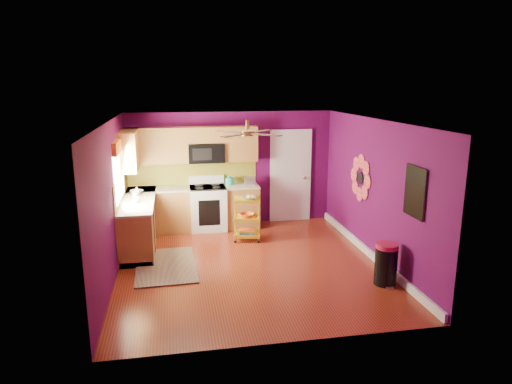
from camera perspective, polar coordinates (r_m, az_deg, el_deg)
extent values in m
plane|color=maroon|center=(8.09, -0.77, -9.08)|extent=(5.00, 5.00, 0.00)
cube|color=#510945|center=(10.11, -3.15, 2.91)|extent=(4.50, 0.04, 2.50)
cube|color=#510945|center=(5.35, 3.67, -6.83)|extent=(4.50, 0.04, 2.50)
cube|color=#510945|center=(7.66, -17.64, -1.16)|extent=(0.04, 5.00, 2.50)
cube|color=#510945|center=(8.35, 14.60, 0.23)|extent=(0.04, 5.00, 2.50)
cube|color=silver|center=(7.49, -0.83, 8.86)|extent=(4.50, 5.00, 0.04)
cube|color=white|center=(8.68, 13.96, -7.38)|extent=(0.05, 4.90, 0.14)
cube|color=brown|center=(9.14, -14.40, -3.83)|extent=(0.60, 2.30, 0.90)
cube|color=brown|center=(9.93, -7.74, -2.12)|extent=(2.80, 0.60, 0.90)
cube|color=beige|center=(9.01, -14.57, -0.97)|extent=(0.63, 2.30, 0.04)
cube|color=beige|center=(9.82, -7.83, 0.52)|extent=(2.80, 0.63, 0.04)
cube|color=black|center=(9.26, -14.25, -6.19)|extent=(0.54, 2.30, 0.10)
cube|color=black|center=(10.05, -7.67, -4.32)|extent=(2.80, 0.54, 0.10)
cube|color=white|center=(9.92, -6.00, -2.04)|extent=(0.76, 0.66, 0.92)
cube|color=black|center=(9.80, -6.07, 0.58)|extent=(0.76, 0.62, 0.03)
cube|color=white|center=(10.05, -6.21, 1.57)|extent=(0.76, 0.06, 0.18)
cube|color=black|center=(9.61, -5.85, -2.61)|extent=(0.45, 0.02, 0.55)
cube|color=brown|center=(9.79, -12.38, 5.68)|extent=(1.32, 0.33, 0.75)
cube|color=brown|center=(9.89, -1.97, 6.06)|extent=(0.72, 0.33, 0.75)
cube|color=brown|center=(9.78, -6.31, 7.11)|extent=(0.76, 0.33, 0.34)
cube|color=brown|center=(9.34, -15.52, 5.14)|extent=(0.33, 1.30, 0.75)
cube|color=black|center=(9.80, -6.23, 4.88)|extent=(0.76, 0.38, 0.40)
cube|color=olive|center=(10.05, -7.96, 2.41)|extent=(2.80, 0.01, 0.51)
cube|color=olive|center=(8.98, -16.52, 0.65)|extent=(0.01, 2.30, 0.51)
cube|color=white|center=(8.62, -16.81, 2.52)|extent=(0.03, 1.20, 1.00)
cube|color=#E75C14|center=(8.54, -16.82, 5.62)|extent=(0.08, 1.35, 0.22)
cube|color=white|center=(10.38, 4.30, 1.91)|extent=(0.85, 0.04, 2.05)
cube|color=white|center=(10.36, 4.33, 1.89)|extent=(0.95, 0.02, 2.15)
sphere|color=#BF8C3F|center=(10.42, 6.08, 1.77)|extent=(0.07, 0.07, 0.07)
cylinder|color=black|center=(8.86, 12.92, 1.73)|extent=(0.01, 0.24, 0.24)
cube|color=teal|center=(7.07, 19.31, 0.01)|extent=(0.03, 0.52, 0.72)
cube|color=black|center=(7.06, 19.20, 0.01)|extent=(0.01, 0.56, 0.76)
cylinder|color=#BF8C3F|center=(7.69, -1.08, 8.39)|extent=(0.06, 0.06, 0.16)
cylinder|color=#BF8C3F|center=(7.71, -1.07, 7.35)|extent=(0.20, 0.20, 0.08)
cube|color=#4C2D19|center=(8.02, 0.53, 7.59)|extent=(0.47, 0.47, 0.01)
cube|color=#4C2D19|center=(7.94, -3.32, 7.51)|extent=(0.47, 0.47, 0.01)
cube|color=#4C2D19|center=(7.40, -2.81, 7.08)|extent=(0.47, 0.47, 0.01)
cube|color=#4C2D19|center=(7.49, 1.31, 7.17)|extent=(0.47, 0.47, 0.01)
cube|color=black|center=(8.17, -11.19, -9.01)|extent=(1.07, 1.69, 0.02)
cylinder|color=yellow|center=(9.00, -2.65, -3.73)|extent=(0.02, 0.02, 0.81)
cylinder|color=yellow|center=(8.99, 0.33, -3.74)|extent=(0.02, 0.02, 0.81)
cylinder|color=yellow|center=(9.31, -2.55, -3.14)|extent=(0.02, 0.02, 0.81)
cylinder|color=yellow|center=(9.30, 0.33, -3.15)|extent=(0.02, 0.02, 0.81)
sphere|color=black|center=(9.13, -2.62, -6.21)|extent=(0.06, 0.06, 0.06)
sphere|color=black|center=(9.12, 0.32, -6.22)|extent=(0.06, 0.06, 0.06)
sphere|color=black|center=(9.43, -2.52, -5.55)|extent=(0.06, 0.06, 0.06)
sphere|color=black|center=(9.42, 0.32, -5.56)|extent=(0.06, 0.06, 0.06)
cube|color=yellow|center=(9.04, -1.15, -1.10)|extent=(0.58, 0.47, 0.03)
cube|color=yellow|center=(9.14, -1.14, -3.35)|extent=(0.58, 0.47, 0.03)
cube|color=yellow|center=(9.24, -1.13, -5.38)|extent=(0.58, 0.47, 0.03)
imported|color=beige|center=(9.02, -0.85, -0.79)|extent=(0.34, 0.34, 0.07)
sphere|color=yellow|center=(9.02, -0.85, -0.66)|extent=(0.10, 0.10, 0.10)
imported|color=#E75C14|center=(9.12, -1.14, -2.98)|extent=(0.35, 0.35, 0.09)
cube|color=navy|center=(9.23, -1.13, -5.18)|extent=(0.34, 0.28, 0.04)
cube|color=#267233|center=(9.22, -1.13, -4.97)|extent=(0.34, 0.28, 0.03)
cube|color=#E75C14|center=(9.21, -1.13, -4.79)|extent=(0.34, 0.28, 0.03)
cylinder|color=black|center=(7.54, 15.91, -8.91)|extent=(0.41, 0.41, 0.60)
cylinder|color=#BB1A3E|center=(7.42, 16.08, -6.51)|extent=(0.35, 0.35, 0.07)
cube|color=beige|center=(7.51, 16.36, -11.40)|extent=(0.13, 0.08, 0.03)
cylinder|color=#16A895|center=(9.93, -3.33, 1.35)|extent=(0.18, 0.18, 0.16)
sphere|color=#16A895|center=(9.90, -3.34, 1.92)|extent=(0.06, 0.06, 0.06)
cube|color=beige|center=(9.90, -0.79, 1.40)|extent=(0.22, 0.15, 0.18)
imported|color=#EA3F72|center=(9.03, -14.91, -0.28)|extent=(0.08, 0.08, 0.17)
imported|color=white|center=(9.30, -14.68, 0.13)|extent=(0.13, 0.13, 0.17)
imported|color=white|center=(9.46, -14.72, 0.01)|extent=(0.26, 0.26, 0.06)
imported|color=white|center=(8.73, -14.74, -0.98)|extent=(0.13, 0.13, 0.10)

